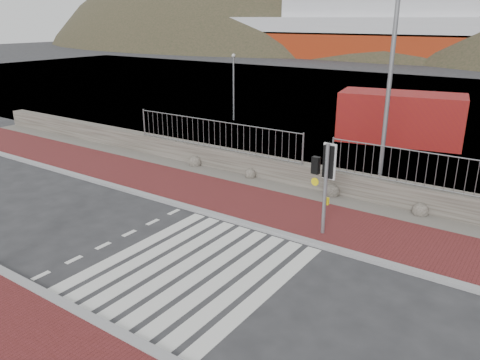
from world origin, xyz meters
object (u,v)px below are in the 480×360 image
Objects in this scene: ferry at (344,23)px; traffic_signal_far at (325,170)px; streetlight at (396,56)px; shipping_container at (400,118)px.

ferry reaches higher than traffic_signal_far.
streetlight is at bearing -90.64° from traffic_signal_far.
shipping_container is at bearing -64.16° from ferry.
traffic_signal_far is at bearing -94.05° from shipping_container.
shipping_container is at bearing -78.52° from traffic_signal_far.
traffic_signal_far is 5.23m from streetlight.
traffic_signal_far is (26.51, -64.16, -3.30)m from ferry.
traffic_signal_far is 0.32× the size of streetlight.
shipping_container is (-1.51, 12.54, -0.78)m from traffic_signal_far.
ferry reaches higher than streetlight.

